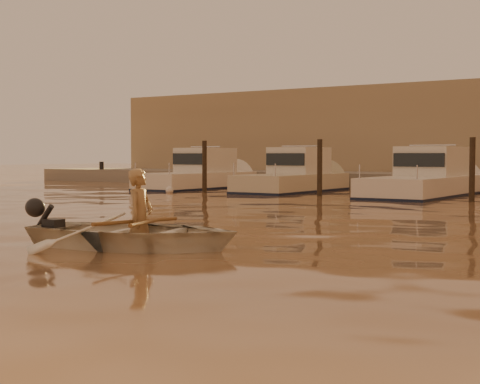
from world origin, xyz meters
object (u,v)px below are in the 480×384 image
Objects in this scene: moored_boat_0 at (197,174)px; moored_boat_2 at (425,178)px; person at (140,218)px; moored_boat_1 at (292,176)px; dinghy at (135,233)px.

moored_boat_0 is 0.87× the size of moored_boat_2.
person is at bearing -55.71° from moored_boat_0.
moored_boat_1 and moored_boat_2 have the same top height.
moored_boat_1 is (-6.50, 16.54, 0.39)m from dinghy.
person is at bearing -90.00° from dinghy.
moored_boat_2 is at bearing -9.68° from person.
person is 0.19× the size of moored_boat_2.
moored_boat_0 and moored_boat_1 have the same top height.
dinghy is 19.96m from moored_boat_0.
dinghy is 0.52× the size of moored_boat_1.
moored_boat_1 is at bearing 0.00° from moored_boat_0.
moored_boat_1 is at bearing 180.00° from moored_boat_2.
person is 0.22× the size of moored_boat_0.
dinghy is 0.49× the size of moored_boat_0.
moored_boat_1 reaches higher than dinghy.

